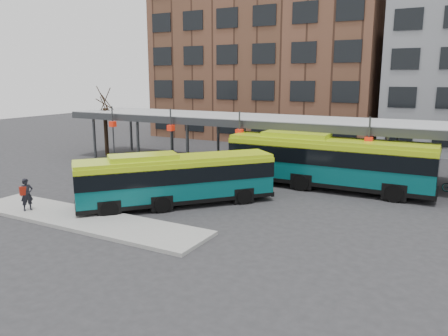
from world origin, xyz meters
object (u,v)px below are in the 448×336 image
bus_rear (327,160)px  pedestrian (27,194)px  bus_front (176,178)px  tree (106,129)px

bus_rear → pedestrian: bearing=-134.5°
bus_front → bus_rear: size_ratio=0.75×
bus_rear → pedestrian: size_ratio=7.49×
bus_front → tree: bearing=96.8°
bus_front → bus_rear: 10.17m
bus_rear → pedestrian: bus_rear is taller
tree → bus_rear: size_ratio=0.43×
bus_rear → bus_front: bearing=-129.7°
bus_rear → pedestrian: 18.06m
tree → bus_front: size_ratio=0.57×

